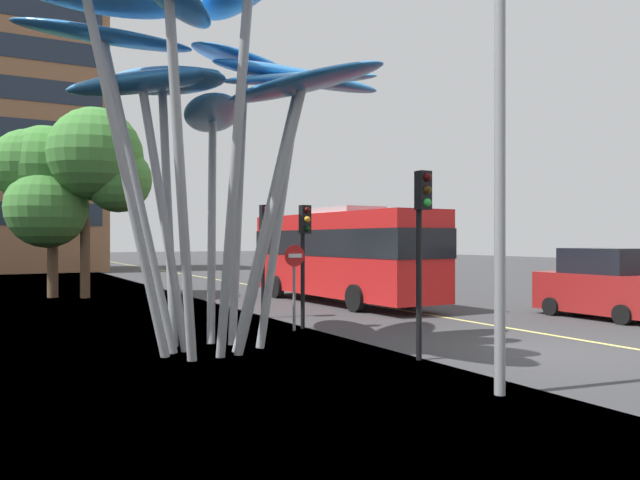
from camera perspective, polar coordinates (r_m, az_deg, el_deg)
ground at (r=14.58m, az=18.61°, el=-10.09°), size 120.00×240.00×0.10m
red_bus at (r=24.82m, az=1.90°, el=-1.01°), size 2.98×10.57×3.77m
leaf_sculpture at (r=14.76m, az=-10.57°, el=14.55°), size 9.15×8.32×8.18m
traffic_light_kerb_near at (r=13.15m, az=9.24°, el=1.46°), size 0.28×0.42×3.93m
traffic_light_kerb_far at (r=17.59m, az=-1.43°, el=0.08°), size 0.28×0.42×3.48m
traffic_light_island_mid at (r=20.09m, az=-5.10°, el=0.35°), size 0.28×0.42×3.62m
car_parked_mid at (r=22.04m, az=24.43°, el=-3.80°), size 2.05×4.22×2.24m
street_lamp at (r=11.04m, az=17.19°, el=13.36°), size 1.47×0.44×8.01m
tree_pavement_near at (r=29.51m, az=-23.92°, el=5.19°), size 4.10×4.22×7.45m
tree_pavement_far at (r=28.83m, az=-19.77°, el=6.85°), size 4.73×5.43×8.20m
no_entry_sign at (r=17.29m, az=-2.35°, el=-3.04°), size 0.60×0.12×2.37m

